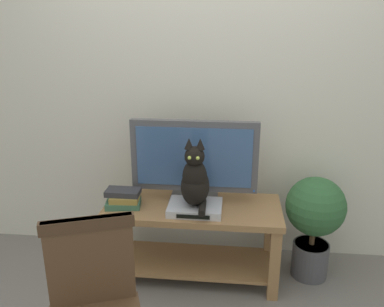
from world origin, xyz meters
TOP-DOWN VIEW (x-y plane):
  - back_wall at (0.00, 0.92)m, footprint 7.00×0.12m
  - tv_stand at (-0.07, 0.46)m, footprint 1.21×0.51m
  - tv at (-0.07, 0.55)m, footprint 0.87×0.20m
  - media_box at (-0.05, 0.38)m, footprint 0.36×0.27m
  - cat at (-0.05, 0.36)m, footprint 0.19×0.30m
  - wooden_chair at (-0.42, -0.56)m, footprint 0.55×0.55m
  - book_stack at (-0.54, 0.40)m, footprint 0.25×0.18m
  - potted_plant at (0.77, 0.55)m, footprint 0.41×0.41m

SIDE VIEW (x-z plane):
  - tv_stand at x=-0.07m, z-range 0.10..0.65m
  - potted_plant at x=0.77m, z-range 0.09..0.85m
  - wooden_chair at x=-0.42m, z-range 0.07..0.99m
  - media_box at x=-0.05m, z-range 0.56..0.61m
  - book_stack at x=-0.54m, z-range 0.55..0.67m
  - cat at x=-0.05m, z-range 0.55..1.02m
  - tv at x=-0.07m, z-range 0.57..1.15m
  - back_wall at x=0.00m, z-range 0.00..2.80m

